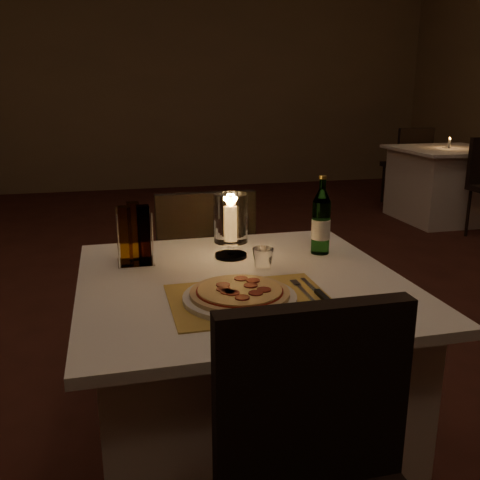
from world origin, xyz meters
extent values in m
cube|color=#441D16|center=(0.00, 0.00, -0.01)|extent=(8.00, 10.00, 0.02)
cube|color=#826A4C|center=(0.00, 5.01, 1.50)|extent=(8.00, 0.02, 3.00)
cube|color=white|center=(-0.07, -0.81, 0.35)|extent=(0.88, 0.88, 0.71)
cube|color=white|center=(-0.07, -0.81, 0.72)|extent=(1.00, 1.00, 0.03)
cube|color=black|center=(-0.07, -1.42, 0.69)|extent=(0.42, 0.05, 0.42)
cube|color=black|center=(-0.07, -0.01, 0.46)|extent=(0.42, 0.42, 0.05)
cube|color=black|center=(-0.07, -0.19, 0.69)|extent=(0.42, 0.05, 0.42)
cylinder|color=black|center=(0.10, 0.16, 0.22)|extent=(0.03, 0.03, 0.44)
cylinder|color=black|center=(-0.24, 0.16, 0.22)|extent=(0.03, 0.03, 0.44)
cylinder|color=black|center=(0.10, -0.18, 0.22)|extent=(0.03, 0.03, 0.44)
cylinder|color=black|center=(-0.24, -0.18, 0.22)|extent=(0.03, 0.03, 0.44)
cube|color=gold|center=(-0.09, -0.99, 0.74)|extent=(0.45, 0.34, 0.00)
cylinder|color=white|center=(-0.12, -0.99, 0.75)|extent=(0.32, 0.32, 0.01)
cylinder|color=#D8B77F|center=(-0.12, -0.99, 0.76)|extent=(0.28, 0.28, 0.01)
cylinder|color=maroon|center=(-0.12, -0.99, 0.77)|extent=(0.24, 0.24, 0.00)
cylinder|color=#EACC7F|center=(-0.12, -0.99, 0.77)|extent=(0.24, 0.24, 0.00)
cylinder|color=maroon|center=(-0.09, -0.97, 0.78)|extent=(0.04, 0.04, 0.00)
cylinder|color=maroon|center=(-0.07, -0.93, 0.78)|extent=(0.04, 0.04, 0.00)
cylinder|color=maroon|center=(-0.10, -0.91, 0.78)|extent=(0.04, 0.04, 0.00)
cylinder|color=maroon|center=(-0.16, -0.95, 0.78)|extent=(0.04, 0.04, 0.00)
cylinder|color=maroon|center=(-0.17, -0.98, 0.78)|extent=(0.04, 0.04, 0.00)
cylinder|color=maroon|center=(-0.16, -1.00, 0.78)|extent=(0.04, 0.04, 0.00)
cylinder|color=maroon|center=(-0.15, -1.02, 0.78)|extent=(0.04, 0.04, 0.00)
cylinder|color=maroon|center=(-0.13, -1.05, 0.78)|extent=(0.04, 0.04, 0.00)
cylinder|color=maroon|center=(-0.09, -1.03, 0.78)|extent=(0.04, 0.04, 0.00)
cylinder|color=maroon|center=(-0.06, -1.01, 0.78)|extent=(0.04, 0.04, 0.00)
cube|color=silver|center=(0.07, -0.99, 0.75)|extent=(0.01, 0.14, 0.00)
cube|color=silver|center=(0.07, -0.90, 0.75)|extent=(0.02, 0.05, 0.00)
cube|color=black|center=(0.11, -1.04, 0.75)|extent=(0.02, 0.10, 0.01)
cube|color=silver|center=(0.11, -0.93, 0.75)|extent=(0.01, 0.12, 0.00)
cylinder|color=#5BA257|center=(0.27, -0.61, 0.83)|extent=(0.06, 0.06, 0.19)
cylinder|color=#5BA257|center=(0.27, -0.61, 0.99)|extent=(0.02, 0.02, 0.04)
cylinder|color=gold|center=(0.27, -0.61, 1.02)|extent=(0.03, 0.03, 0.01)
cylinder|color=silver|center=(0.27, -0.61, 0.83)|extent=(0.07, 0.07, 0.07)
cylinder|color=white|center=(-0.05, -0.58, 0.75)|extent=(0.11, 0.11, 0.01)
cylinder|color=white|center=(-0.05, -0.58, 0.77)|extent=(0.02, 0.02, 0.05)
cylinder|color=white|center=(-0.05, -0.58, 0.88)|extent=(0.12, 0.12, 0.17)
cylinder|color=white|center=(-0.05, -0.58, 0.86)|extent=(0.03, 0.03, 0.12)
ellipsoid|color=orange|center=(-0.05, -0.58, 0.94)|extent=(0.02, 0.02, 0.03)
cube|color=white|center=(-0.38, -0.57, 0.74)|extent=(0.12, 0.12, 0.01)
cylinder|color=white|center=(-0.44, -0.63, 0.84)|extent=(0.01, 0.01, 0.18)
cylinder|color=white|center=(-0.33, -0.63, 0.84)|extent=(0.01, 0.01, 0.18)
cylinder|color=white|center=(-0.44, -0.52, 0.84)|extent=(0.01, 0.01, 0.18)
cylinder|color=white|center=(-0.33, -0.52, 0.84)|extent=(0.01, 0.01, 0.18)
cube|color=#BF8C33|center=(-0.41, -0.60, 0.85)|extent=(0.04, 0.04, 0.20)
cube|color=#3F1E14|center=(-0.35, -0.60, 0.85)|extent=(0.04, 0.04, 0.20)
cube|color=#BF8C33|center=(-0.38, -0.54, 0.85)|extent=(0.04, 0.04, 0.20)
cube|color=white|center=(2.89, 2.43, 0.35)|extent=(0.88, 0.88, 0.71)
cube|color=white|center=(2.89, 2.43, 0.72)|extent=(1.00, 1.00, 0.03)
cylinder|color=black|center=(2.72, 1.80, 0.22)|extent=(0.03, 0.03, 0.44)
cube|color=black|center=(2.89, 3.23, 0.46)|extent=(0.42, 0.42, 0.05)
cube|color=black|center=(2.89, 3.04, 0.69)|extent=(0.42, 0.05, 0.42)
cylinder|color=black|center=(3.06, 3.40, 0.22)|extent=(0.03, 0.03, 0.44)
cylinder|color=black|center=(2.72, 3.40, 0.22)|extent=(0.03, 0.03, 0.44)
cylinder|color=black|center=(3.06, 3.06, 0.22)|extent=(0.03, 0.03, 0.44)
cylinder|color=black|center=(2.72, 3.06, 0.22)|extent=(0.03, 0.03, 0.44)
cylinder|color=white|center=(2.89, 2.43, 0.79)|extent=(0.03, 0.03, 0.09)
ellipsoid|color=orange|center=(2.89, 2.43, 0.84)|extent=(0.01, 0.01, 0.02)
camera|label=1|loc=(-0.45, -2.34, 1.31)|focal=40.00mm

